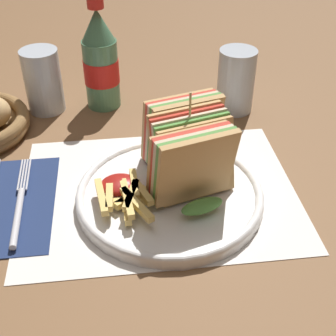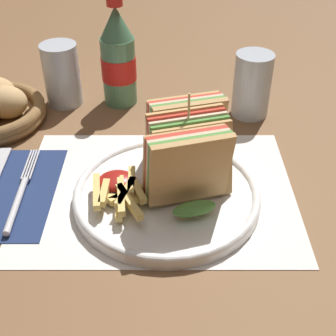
# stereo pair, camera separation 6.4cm
# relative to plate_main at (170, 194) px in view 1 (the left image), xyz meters

# --- Properties ---
(ground_plane) EXTENTS (4.00, 4.00, 0.00)m
(ground_plane) POSITION_rel_plate_main_xyz_m (-0.03, -0.01, -0.01)
(ground_plane) COLOR brown
(placemat) EXTENTS (0.38, 0.29, 0.00)m
(placemat) POSITION_rel_plate_main_xyz_m (-0.01, 0.02, -0.01)
(placemat) COLOR silver
(placemat) RESTS_ON ground_plane
(plate_main) EXTENTS (0.26, 0.26, 0.02)m
(plate_main) POSITION_rel_plate_main_xyz_m (0.00, 0.00, 0.00)
(plate_main) COLOR white
(plate_main) RESTS_ON ground_plane
(club_sandwich) EXTENTS (0.12, 0.18, 0.14)m
(club_sandwich) POSITION_rel_plate_main_xyz_m (0.03, 0.02, 0.06)
(club_sandwich) COLOR tan
(club_sandwich) RESTS_ON plate_main
(fries_pile) EXTENTS (0.08, 0.10, 0.02)m
(fries_pile) POSITION_rel_plate_main_xyz_m (-0.06, -0.02, 0.02)
(fries_pile) COLOR #E5C166
(fries_pile) RESTS_ON plate_main
(ketchup_blob) EXTENTS (0.05, 0.04, 0.02)m
(ketchup_blob) POSITION_rel_plate_main_xyz_m (-0.07, 0.01, 0.02)
(ketchup_blob) COLOR maroon
(ketchup_blob) RESTS_ON plate_main
(napkin) EXTENTS (0.14, 0.20, 0.00)m
(napkin) POSITION_rel_plate_main_xyz_m (-0.23, 0.02, -0.01)
(napkin) COLOR navy
(napkin) RESTS_ON ground_plane
(fork) EXTENTS (0.02, 0.18, 0.01)m
(fork) POSITION_rel_plate_main_xyz_m (-0.20, -0.00, -0.00)
(fork) COLOR silver
(fork) RESTS_ON napkin
(coke_bottle_near) EXTENTS (0.06, 0.06, 0.20)m
(coke_bottle_near) POSITION_rel_plate_main_xyz_m (-0.09, 0.28, 0.07)
(coke_bottle_near) COLOR #4C7F5B
(coke_bottle_near) RESTS_ON ground_plane
(glass_near) EXTENTS (0.06, 0.06, 0.11)m
(glass_near) POSITION_rel_plate_main_xyz_m (0.15, 0.24, 0.04)
(glass_near) COLOR silver
(glass_near) RESTS_ON ground_plane
(glass_far) EXTENTS (0.06, 0.06, 0.11)m
(glass_far) POSITION_rel_plate_main_xyz_m (-0.19, 0.28, 0.04)
(glass_far) COLOR silver
(glass_far) RESTS_ON ground_plane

